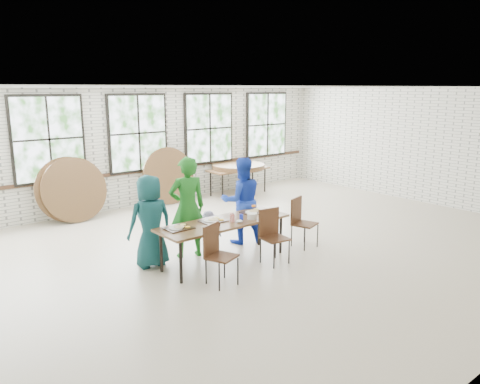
% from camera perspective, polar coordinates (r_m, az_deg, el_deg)
% --- Properties ---
extents(room, '(12.00, 12.00, 12.00)m').
position_cam_1_polar(room, '(12.14, -12.29, 6.80)').
color(room, '#B7A891').
rests_on(room, ground).
extents(dining_table, '(2.40, 0.80, 0.74)m').
position_cam_1_polar(dining_table, '(8.09, -1.96, -3.94)').
color(dining_table, brown).
rests_on(dining_table, ground).
extents(chair_near_left, '(0.54, 0.53, 0.95)m').
position_cam_1_polar(chair_near_left, '(7.27, -2.90, -6.98)').
color(chair_near_left, '#452817').
rests_on(chair_near_left, ground).
extents(chair_near_right, '(0.47, 0.46, 0.95)m').
position_cam_1_polar(chair_near_right, '(8.16, 3.89, -4.78)').
color(chair_near_right, '#452817').
rests_on(chair_near_right, ground).
extents(chair_spare, '(0.52, 0.51, 0.95)m').
position_cam_1_polar(chair_spare, '(9.02, 7.38, -3.15)').
color(chair_spare, '#452817').
rests_on(chair_spare, ground).
extents(adult_teal, '(0.81, 0.56, 1.59)m').
position_cam_1_polar(adult_teal, '(8.03, -10.89, -3.52)').
color(adult_teal, '#164355').
rests_on(adult_teal, ground).
extents(adult_green, '(0.76, 0.60, 1.82)m').
position_cam_1_polar(adult_green, '(8.37, -6.44, -1.88)').
color(adult_green, '#1C691D').
rests_on(adult_green, ground).
extents(toddler, '(0.57, 0.47, 0.77)m').
position_cam_1_polar(toddler, '(8.76, -3.86, -4.76)').
color(toddler, '#1A1645').
rests_on(toddler, ground).
extents(adult_blue, '(1.01, 0.91, 1.69)m').
position_cam_1_polar(adult_blue, '(9.11, 0.21, -1.04)').
color(adult_blue, '#1938B4').
rests_on(adult_blue, ground).
extents(storage_table, '(1.80, 0.75, 0.74)m').
position_cam_1_polar(storage_table, '(13.35, -0.21, 2.64)').
color(storage_table, brown).
rests_on(storage_table, ground).
extents(tabletop_clutter, '(2.05, 0.59, 0.11)m').
position_cam_1_polar(tabletop_clutter, '(8.11, -1.32, -3.34)').
color(tabletop_clutter, black).
rests_on(tabletop_clutter, dining_table).
extents(round_tops_stacked, '(1.50, 1.50, 0.13)m').
position_cam_1_polar(round_tops_stacked, '(13.33, -0.21, 3.15)').
color(round_tops_stacked, brown).
rests_on(round_tops_stacked, storage_table).
extents(round_tops_leaning, '(4.13, 0.51, 1.48)m').
position_cam_1_polar(round_tops_leaning, '(11.59, -15.88, 0.88)').
color(round_tops_leaning, brown).
rests_on(round_tops_leaning, ground).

